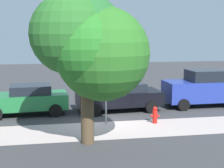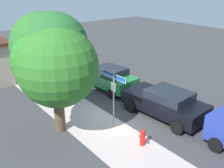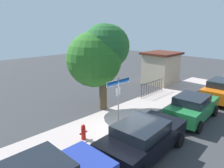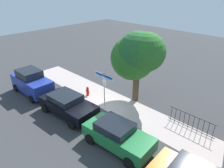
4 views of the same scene
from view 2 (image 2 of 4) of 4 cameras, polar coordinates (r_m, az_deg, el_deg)
The scene contains 10 objects.
ground_plane at distance 13.27m, azimuth 1.37°, elevation -7.94°, with size 60.00×60.00×0.00m, color #38383A.
sidewalk_strip at distance 14.05m, azimuth -8.02°, elevation -6.32°, with size 24.00×2.60×0.00m, color #B3A29D.
street_sign at distance 12.06m, azimuth 0.37°, elevation -0.44°, with size 1.71×0.07×2.80m.
shade_tree at distance 11.02m, azimuth -13.52°, elevation 6.12°, with size 4.30×3.43×5.54m.
car_black at distance 13.50m, azimuth 11.89°, elevation -4.11°, with size 4.54×2.42×1.50m.
car_green at distance 16.63m, azimuth -0.89°, elevation 1.52°, with size 4.25×2.25×1.52m.
car_orange at distance 20.49m, azimuth -8.92°, elevation 5.36°, with size 4.51×2.32×1.60m.
car_silver at distance 24.58m, azimuth -14.73°, elevation 8.29°, with size 4.26×2.32×2.17m.
iron_fence at distance 16.66m, azimuth -18.00°, elevation -0.46°, with size 3.13×0.04×1.07m.
fire_hydrant at distance 11.25m, azimuth 6.92°, elevation -11.86°, with size 0.42×0.22×0.78m.
Camera 2 is at (-8.77, 7.42, 6.64)m, focal length 40.50 mm.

